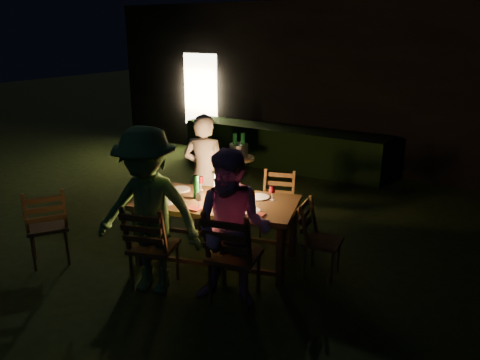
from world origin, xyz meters
The scene contains 29 objects.
garden_envelope centered at (-0.01, 6.15, 1.58)m, with size 40.00×40.00×3.20m.
dining_table centered at (0.67, -0.27, 0.69)m, with size 2.03×1.37×0.77m.
chair_near_left centered at (0.44, -1.13, 0.31)m, with size 0.58×0.61×1.03m.
chair_near_right centered at (1.30, -0.90, 0.32)m, with size 0.57×0.60×1.07m.
chair_far_left centered at (0.04, 0.36, 0.29)m, with size 0.53×0.55×0.96m.
chair_far_right centered at (1.00, 0.62, 0.28)m, with size 0.53×0.55×0.94m.
chair_end centered at (1.86, 0.05, 0.27)m, with size 0.48×0.45×0.90m.
chair_spare centered at (-0.99, -1.36, 0.30)m, with size 0.65×0.64×1.01m.
person_house_side centered at (0.02, 0.40, 0.81)m, with size 0.59×0.39×1.63m, color beige.
person_opp_right centered at (1.32, -0.94, 0.80)m, with size 0.78×0.61×1.61m, color #C084B4.
person_opp_left centered at (0.45, -1.18, 0.89)m, with size 1.15×0.66×1.78m, color #3A6B35.
lantern centered at (0.71, -0.21, 0.93)m, with size 0.16×0.16×0.35m.
plate_far_left centered at (0.08, -0.20, 0.78)m, with size 0.25×0.25×0.01m, color white.
plate_near_left centered at (0.20, -0.63, 0.78)m, with size 0.25×0.25×0.01m, color white.
plate_far_right centered at (1.05, 0.06, 0.78)m, with size 0.25×0.25×0.01m, color white.
plate_near_right centered at (1.16, -0.37, 0.78)m, with size 0.25×0.25×0.01m, color white.
wineglass_a centered at (0.31, -0.08, 0.86)m, with size 0.06×0.06×0.18m, color #59070F, non-canonical shape.
wineglass_b centered at (0.01, -0.57, 0.86)m, with size 0.06×0.06×0.18m, color #59070F, non-canonical shape.
wineglass_c centered at (1.03, -0.46, 0.86)m, with size 0.06×0.06×0.18m, color #59070F, non-canonical shape.
wineglass_d centered at (1.22, 0.07, 0.86)m, with size 0.06×0.06×0.18m, color #59070F, non-canonical shape.
wineglass_e centered at (0.65, -0.59, 0.86)m, with size 0.06×0.06×0.18m, color silver, non-canonical shape.
bottle_table centered at (0.43, -0.34, 0.91)m, with size 0.07×0.07×0.28m, color #0F471E.
napkin_left centered at (0.61, -0.62, 0.78)m, with size 0.18×0.14×0.01m, color red.
napkin_right centered at (1.28, -0.42, 0.78)m, with size 0.18×0.14×0.01m, color red.
phone centered at (0.15, -0.72, 0.77)m, with size 0.14×0.07×0.01m, color black.
side_table centered at (-0.29, 1.78, 0.60)m, with size 0.51×0.51×0.68m.
ice_bucket centered at (-0.29, 1.78, 0.79)m, with size 0.30×0.30×0.22m, color #A5A8AD.
bottle_bucket_a centered at (-0.34, 1.74, 0.84)m, with size 0.07×0.07×0.32m, color #0F471E.
bottle_bucket_b centered at (-0.24, 1.82, 0.84)m, with size 0.07×0.07×0.32m, color #0F471E.
Camera 1 is at (3.57, -4.47, 2.67)m, focal length 35.00 mm.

